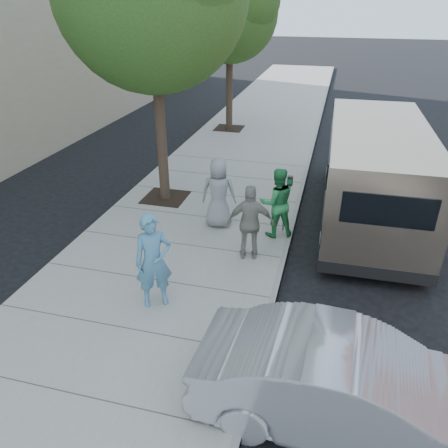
% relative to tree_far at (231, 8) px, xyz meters
% --- Properties ---
extents(ground, '(120.00, 120.00, 0.00)m').
position_rel_tree_far_xyz_m(ground, '(2.25, -10.00, -4.88)').
color(ground, black).
rests_on(ground, ground).
extents(sidewalk, '(5.00, 60.00, 0.15)m').
position_rel_tree_far_xyz_m(sidewalk, '(1.25, -10.00, -4.81)').
color(sidewalk, gray).
rests_on(sidewalk, ground).
extents(curb_face, '(0.12, 60.00, 0.16)m').
position_rel_tree_far_xyz_m(curb_face, '(3.69, -10.00, -4.81)').
color(curb_face, gray).
rests_on(curb_face, ground).
extents(tree_far, '(3.92, 3.80, 6.49)m').
position_rel_tree_far_xyz_m(tree_far, '(0.00, 0.00, 0.00)').
color(tree_far, black).
rests_on(tree_far, sidewalk).
extents(parking_meter, '(0.30, 0.12, 1.44)m').
position_rel_tree_far_xyz_m(parking_meter, '(3.50, -8.71, -3.69)').
color(parking_meter, gray).
rests_on(parking_meter, sidewalk).
extents(van, '(2.40, 6.85, 2.52)m').
position_rel_tree_far_xyz_m(van, '(5.55, -7.27, -3.55)').
color(van, '#C8AE8F').
rests_on(van, ground).
extents(sedan, '(4.38, 1.71, 1.42)m').
position_rel_tree_far_xyz_m(sedan, '(5.11, -13.91, -4.17)').
color(sedan, '#A9AAB0').
rests_on(sedan, ground).
extents(person_officer, '(0.81, 0.73, 1.85)m').
position_rel_tree_far_xyz_m(person_officer, '(1.58, -12.19, -3.81)').
color(person_officer, '#528FAF').
rests_on(person_officer, sidewalk).
extents(person_green_shirt, '(1.01, 0.91, 1.71)m').
position_rel_tree_far_xyz_m(person_green_shirt, '(3.35, -8.99, -3.88)').
color(person_green_shirt, '#30954D').
rests_on(person_green_shirt, sidewalk).
extents(person_gray_shirt, '(0.93, 0.67, 1.77)m').
position_rel_tree_far_xyz_m(person_gray_shirt, '(1.89, -8.85, -3.85)').
color(person_gray_shirt, gray).
rests_on(person_gray_shirt, sidewalk).
extents(person_striped_polo, '(1.07, 0.60, 1.71)m').
position_rel_tree_far_xyz_m(person_striped_polo, '(2.95, -10.16, -3.88)').
color(person_striped_polo, gray).
rests_on(person_striped_polo, sidewalk).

